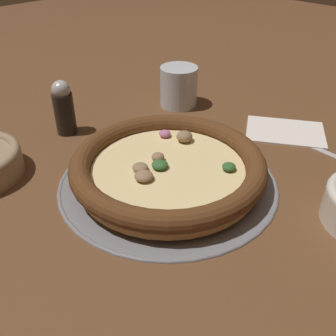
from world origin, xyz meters
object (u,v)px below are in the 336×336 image
at_px(napkin, 285,131).
at_px(pizza_tray, 168,180).
at_px(fork, 295,139).
at_px(pepper_shaker, 64,108).
at_px(drinking_cup, 179,86).
at_px(pizza, 168,167).

bearing_deg(napkin, pizza_tray, -98.91).
distance_m(pizza_tray, fork, 0.28).
bearing_deg(fork, napkin, -20.17).
bearing_deg(pepper_shaker, fork, 40.91).
bearing_deg(fork, drinking_cup, 11.72).
distance_m(drinking_cup, pepper_shaker, 0.26).
bearing_deg(pizza_tray, napkin, 81.09).
xyz_separation_m(napkin, pepper_shaker, (-0.31, -0.31, 0.05)).
bearing_deg(pepper_shaker, pizza, 4.56).
height_order(pizza, napkin, pizza).
distance_m(pizza_tray, drinking_cup, 0.31).
xyz_separation_m(drinking_cup, pepper_shaker, (-0.07, -0.25, 0.01)).
relative_size(pizza_tray, drinking_cup, 4.05).
height_order(napkin, pepper_shaker, pepper_shaker).
xyz_separation_m(pizza, fork, (0.08, 0.27, -0.03)).
xyz_separation_m(drinking_cup, napkin, (0.24, 0.05, -0.04)).
relative_size(drinking_cup, pepper_shaker, 0.81).
distance_m(napkin, pepper_shaker, 0.44).
xyz_separation_m(pizza_tray, pizza, (-0.00, 0.00, 0.03)).
distance_m(pizza, pepper_shaker, 0.26).
height_order(pizza_tray, fork, pizza_tray).
distance_m(pizza_tray, pizza, 0.03).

